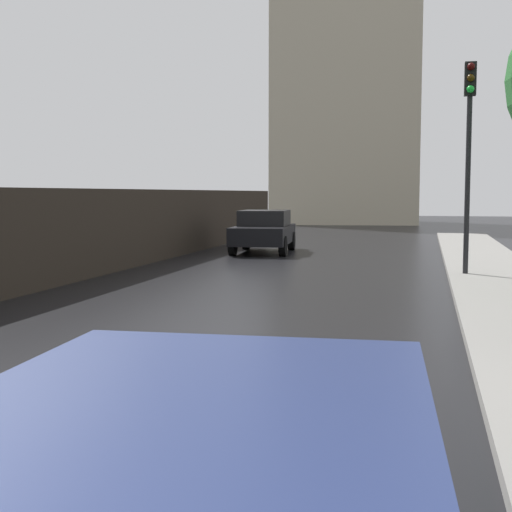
{
  "coord_description": "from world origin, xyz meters",
  "views": [
    {
      "loc": [
        3.46,
        -4.44,
        2.01
      ],
      "look_at": [
        0.95,
        6.0,
        1.05
      ],
      "focal_mm": 49.62,
      "sensor_mm": 36.0,
      "label": 1
    }
  ],
  "objects": [
    {
      "name": "car_black_mid_road",
      "position": [
        -1.88,
        18.95,
        0.75
      ],
      "size": [
        2.1,
        4.01,
        1.43
      ],
      "rotation": [
        0.0,
        0.0,
        3.22
      ],
      "color": "black",
      "rests_on": "ground"
    },
    {
      "name": "traffic_light",
      "position": [
        4.39,
        12.66,
        3.46
      ],
      "size": [
        0.26,
        0.39,
        4.84
      ],
      "color": "black",
      "rests_on": "sidewalk_strip"
    },
    {
      "name": "distant_tower",
      "position": [
        -2.1,
        43.76,
        14.46
      ],
      "size": [
        10.32,
        9.04,
        28.93
      ],
      "color": "#B2A88E",
      "rests_on": "ground"
    }
  ]
}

